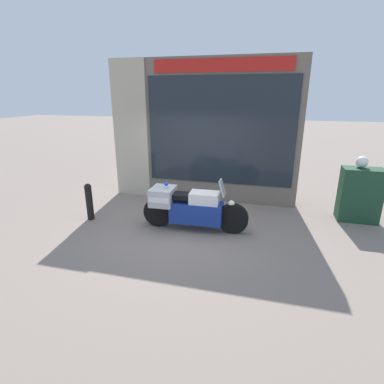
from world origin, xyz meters
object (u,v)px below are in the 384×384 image
(paramedic_motorcycle, at_px, (188,206))
(utility_cabinet, at_px, (360,195))
(white_helmet, at_px, (362,162))
(street_bollard, at_px, (89,201))

(paramedic_motorcycle, bearing_deg, utility_cabinet, 19.51)
(white_helmet, relative_size, street_bollard, 0.30)
(utility_cabinet, height_order, white_helmet, white_helmet)
(utility_cabinet, distance_m, street_bollard, 6.35)
(utility_cabinet, xyz_separation_m, street_bollard, (-6.14, -1.59, -0.17))
(utility_cabinet, bearing_deg, street_bollard, -165.51)
(utility_cabinet, distance_m, white_helmet, 0.77)
(paramedic_motorcycle, relative_size, utility_cabinet, 1.85)
(utility_cabinet, relative_size, street_bollard, 1.42)
(utility_cabinet, height_order, street_bollard, utility_cabinet)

